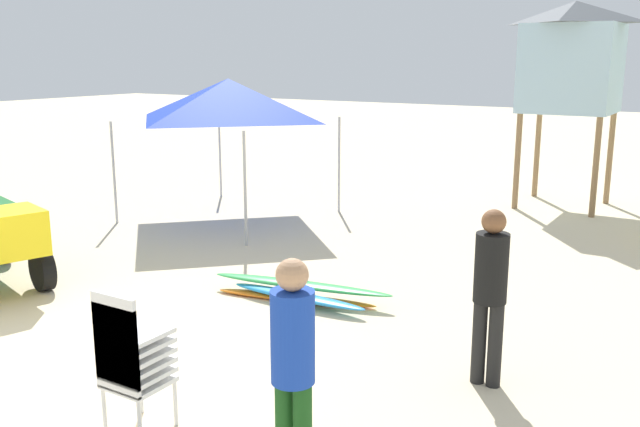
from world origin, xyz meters
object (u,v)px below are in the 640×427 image
at_px(surfboard_pile, 298,292).
at_px(lifeguard_near_center, 490,285).
at_px(lifeguard_near_left, 293,360).
at_px(popup_canopy, 229,99).
at_px(stacked_plastic_chairs, 128,353).
at_px(lifeguard_tower, 572,57).

bearing_deg(surfboard_pile, lifeguard_near_center, -19.49).
relative_size(lifeguard_near_left, popup_canopy, 0.56).
height_order(lifeguard_near_left, popup_canopy, popup_canopy).
relative_size(surfboard_pile, lifeguard_near_center, 1.44).
relative_size(surfboard_pile, lifeguard_near_left, 1.42).
bearing_deg(lifeguard_near_center, stacked_plastic_chairs, -132.13).
xyz_separation_m(lifeguard_near_left, lifeguard_tower, (-0.70, 11.45, 2.10)).
height_order(lifeguard_near_center, popup_canopy, popup_canopy).
distance_m(stacked_plastic_chairs, surfboard_pile, 3.62).
height_order(surfboard_pile, lifeguard_near_left, lifeguard_near_left).
relative_size(surfboard_pile, popup_canopy, 0.80).
bearing_deg(stacked_plastic_chairs, lifeguard_tower, 85.53).
bearing_deg(popup_canopy, surfboard_pile, -41.66).
xyz_separation_m(surfboard_pile, lifeguard_near_center, (2.88, -1.02, 0.89)).
bearing_deg(stacked_plastic_chairs, popup_canopy, 122.82).
relative_size(lifeguard_near_left, lifeguard_near_center, 1.02).
distance_m(surfboard_pile, lifeguard_near_left, 4.19).
height_order(stacked_plastic_chairs, popup_canopy, popup_canopy).
bearing_deg(lifeguard_tower, lifeguard_near_center, -81.45).
bearing_deg(lifeguard_tower, stacked_plastic_chairs, -94.47).
relative_size(stacked_plastic_chairs, popup_canopy, 0.40).
height_order(lifeguard_near_center, lifeguard_tower, lifeguard_tower).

